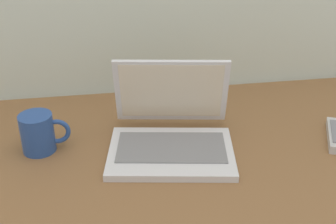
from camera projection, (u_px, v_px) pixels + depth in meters
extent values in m
cube|color=brown|center=(166.00, 159.00, 1.13)|extent=(1.60, 0.76, 0.03)
cube|color=silver|center=(171.00, 153.00, 1.11)|extent=(0.34, 0.27, 0.02)
cube|color=slate|center=(171.00, 146.00, 1.12)|extent=(0.29, 0.18, 0.00)
cube|color=silver|center=(171.00, 91.00, 1.18)|extent=(0.31, 0.11, 0.20)
cube|color=beige|center=(171.00, 92.00, 1.18)|extent=(0.27, 0.09, 0.17)
cylinder|color=#26478C|center=(37.00, 133.00, 1.11)|extent=(0.08, 0.08, 0.10)
torus|color=#26478C|center=(57.00, 132.00, 1.12)|extent=(0.07, 0.01, 0.07)
cylinder|color=brown|center=(35.00, 117.00, 1.09)|extent=(0.07, 0.07, 0.00)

